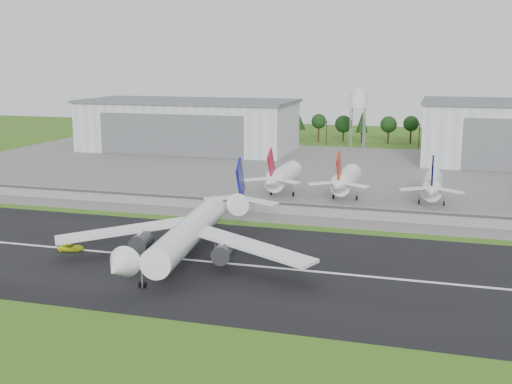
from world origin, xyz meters
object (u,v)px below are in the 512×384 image
(main_airliner, at_px, (188,238))
(ground_vehicle, at_px, (71,247))
(parked_jet_red_a, at_px, (281,177))
(parked_jet_navy, at_px, (432,185))
(parked_jet_red_b, at_px, (345,180))

(main_airliner, bearing_deg, ground_vehicle, -4.94)
(parked_jet_red_a, xyz_separation_m, parked_jet_navy, (44.39, -0.03, -0.21))
(ground_vehicle, height_order, parked_jet_navy, parked_jet_navy)
(main_airliner, height_order, parked_jet_red_b, main_airliner)
(parked_jet_red_b, bearing_deg, main_airliner, -108.43)
(parked_jet_red_b, distance_m, parked_jet_navy, 25.01)
(ground_vehicle, bearing_deg, main_airliner, -104.44)
(main_airliner, height_order, parked_jet_navy, main_airliner)
(parked_jet_red_a, bearing_deg, main_airliner, -92.52)
(main_airliner, xyz_separation_m, parked_jet_navy, (47.34, 66.98, 1.17))
(parked_jet_red_a, bearing_deg, ground_vehicle, -114.16)
(ground_vehicle, xyz_separation_m, parked_jet_red_b, (49.81, 67.80, 5.36))
(ground_vehicle, relative_size, parked_jet_red_a, 0.17)
(main_airliner, bearing_deg, parked_jet_red_a, -99.13)
(parked_jet_red_a, relative_size, parked_jet_navy, 1.00)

